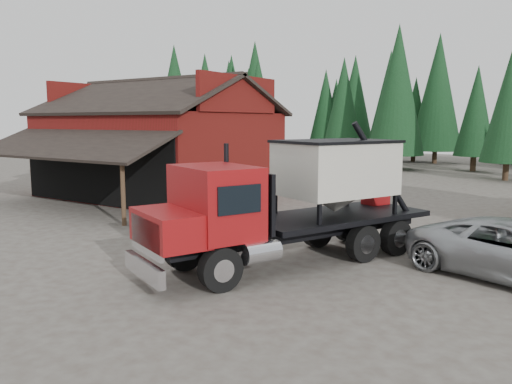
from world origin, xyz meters
The scene contains 7 objects.
ground centered at (0.00, 0.00, 0.00)m, with size 120.00×120.00×0.00m, color #4A423A.
red_barn centered at (-11.00, 9.90, 2.69)m, with size 12.80×13.63×7.18m.
conifer_backdrop centered at (0.00, 42.00, 0.00)m, with size 76.00×16.00×16.00m, color black, non-canonical shape.
near_pine_a centered at (-22.00, 28.00, 6.39)m, with size 4.40×4.40×11.40m.
near_pine_b centered at (6.00, 30.00, 5.89)m, with size 3.96×3.96×10.40m.
near_pine_d centered at (-4.00, 34.00, 7.39)m, with size 5.28×5.28×13.40m.
feed_truck centered at (3.39, 1.13, 2.11)m, with size 6.45×10.23×4.52m.
Camera 1 is at (10.96, -12.57, 4.50)m, focal length 35.00 mm.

